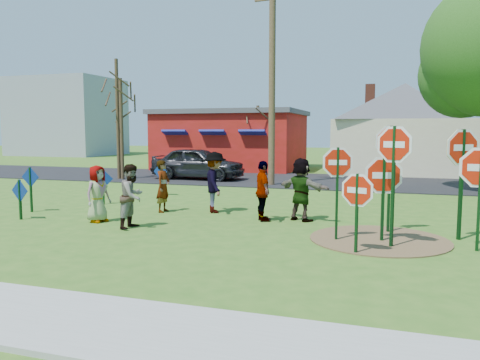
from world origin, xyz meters
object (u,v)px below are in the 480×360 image
Objects in this scene: stop_sign_b at (390,151)px; stop_sign_c at (394,158)px; utility_pole at (272,75)px; person_a at (98,194)px; suv at (198,163)px; person_b at (163,186)px; stop_sign_d at (462,156)px; stop_sign_a at (357,196)px.

stop_sign_b is 1.01× the size of stop_sign_c.
stop_sign_b is 10.90m from utility_pole.
suv reaches higher than person_a.
stop_sign_c is at bearing -109.85° from person_b.
stop_sign_b is 1.72× the size of person_b.
suv is (-1.76, 11.39, 0.08)m from person_a.
utility_pole is at bearing 0.68° from person_a.
stop_sign_d is 8.50m from person_b.
stop_sign_a is 15.51m from suv.
stop_sign_a is 6.97m from person_b.
stop_sign_b is at bearing -134.48° from suv.
person_b is (-6.81, 2.58, -1.14)m from stop_sign_c.
stop_sign_c is at bearing 66.14° from stop_sign_a.
stop_sign_a reaches higher than person_b.
utility_pole is at bearing 131.21° from stop_sign_a.
stop_sign_c reaches higher than person_a.
stop_sign_d is (1.51, 1.26, -0.01)m from stop_sign_c.
utility_pole reaches higher than suv.
person_a is (-7.81, 0.57, -1.16)m from stop_sign_c.
person_a is 0.33× the size of suv.
utility_pole is (-6.81, 9.37, 3.12)m from stop_sign_d.
person_b is at bearing 170.59° from stop_sign_a.
suv reaches higher than person_b.
stop_sign_c reaches higher than stop_sign_a.
stop_sign_d is at bearing -27.52° from stop_sign_b.
stop_sign_c is at bearing -138.21° from suv.
person_b is 9.78m from suv.
person_b is (-6.11, 3.33, -0.39)m from stop_sign_a.
stop_sign_d is at bearing -130.87° from suv.
suv is at bearing 155.00° from stop_sign_c.
utility_pole is (1.51, 8.05, 4.26)m from person_b.
stop_sign_a is 1.13× the size of person_a.
person_a is (-7.11, 1.32, -0.41)m from stop_sign_a.
suv is (-9.50, 10.40, -1.17)m from stop_sign_b.
stop_sign_b is at bearing -97.72° from person_b.
stop_sign_b is 1.77× the size of person_a.
stop_sign_d reaches higher than person_b.
suv is at bearing 162.67° from utility_pole.
suv is (-9.57, 11.96, -1.09)m from stop_sign_c.
stop_sign_d is 1.68× the size of person_b.
stop_sign_a is at bearing -68.00° from utility_pole.
stop_sign_a is 12.87m from utility_pole.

